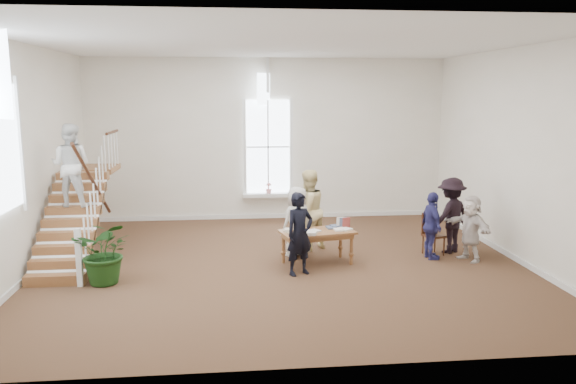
{
  "coord_description": "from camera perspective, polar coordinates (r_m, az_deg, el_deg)",
  "views": [
    {
      "loc": [
        -1.04,
        -11.24,
        3.53
      ],
      "look_at": [
        0.15,
        0.4,
        1.47
      ],
      "focal_mm": 35.0,
      "sensor_mm": 36.0,
      "label": 1
    }
  ],
  "objects": [
    {
      "name": "room_shell",
      "position": [
        15.98,
        -1.99,
        -1.31
      ],
      "size": [
        10.49,
        10.0,
        10.0
      ],
      "color": "silver",
      "rests_on": "ground"
    },
    {
      "name": "floor_plant",
      "position": [
        11.07,
        -18.03,
        -5.8
      ],
      "size": [
        1.2,
        1.07,
        1.23
      ],
      "primitive_type": "imported",
      "rotation": [
        0.0,
        0.0,
        -0.11
      ],
      "color": "#163912",
      "rests_on": "ground"
    },
    {
      "name": "woman_cluster_b",
      "position": [
        13.03,
        16.21,
        -2.29
      ],
      "size": [
        1.27,
        1.09,
        1.7
      ],
      "primitive_type": "imported",
      "rotation": [
        0.0,
        0.0,
        3.65
      ],
      "color": "black",
      "rests_on": "ground"
    },
    {
      "name": "elderly_woman",
      "position": [
        12.23,
        0.94,
        -3.04
      ],
      "size": [
        0.9,
        0.8,
        1.55
      ],
      "primitive_type": "imported",
      "rotation": [
        0.0,
        0.0,
        3.67
      ],
      "color": "beige",
      "rests_on": "ground"
    },
    {
      "name": "police_officer",
      "position": [
        11.0,
        1.19,
        -4.27
      ],
      "size": [
        0.71,
        0.63,
        1.64
      ],
      "primitive_type": "imported",
      "rotation": [
        0.0,
        0.0,
        0.49
      ],
      "color": "black",
      "rests_on": "ground"
    },
    {
      "name": "side_chair",
      "position": [
        12.88,
        14.4,
        -3.89
      ],
      "size": [
        0.5,
        0.5,
        0.93
      ],
      "rotation": [
        0.0,
        0.0,
        0.29
      ],
      "color": "#311D0D",
      "rests_on": "ground"
    },
    {
      "name": "library_table",
      "position": [
        11.73,
        2.98,
        -4.37
      ],
      "size": [
        1.64,
        1.07,
        0.77
      ],
      "rotation": [
        0.0,
        0.0,
        0.22
      ],
      "color": "brown",
      "rests_on": "ground"
    },
    {
      "name": "ground",
      "position": [
        11.83,
        -0.54,
        -7.38
      ],
      "size": [
        10.0,
        10.0,
        0.0
      ],
      "primitive_type": "plane",
      "color": "#412C19",
      "rests_on": "ground"
    },
    {
      "name": "woman_cluster_c",
      "position": [
        12.55,
        18.04,
        -3.51
      ],
      "size": [
        0.84,
        1.38,
        1.42
      ],
      "primitive_type": "imported",
      "rotation": [
        0.0,
        0.0,
        5.06
      ],
      "color": "silver",
      "rests_on": "ground"
    },
    {
      "name": "woman_cluster_a",
      "position": [
        12.43,
        14.39,
        -3.34
      ],
      "size": [
        0.4,
        0.87,
        1.46
      ],
      "primitive_type": "imported",
      "rotation": [
        0.0,
        0.0,
        1.62
      ],
      "color": "navy",
      "rests_on": "ground"
    },
    {
      "name": "staircase",
      "position": [
        12.58,
        -20.98,
        0.59
      ],
      "size": [
        1.1,
        4.1,
        2.92
      ],
      "color": "brown",
      "rests_on": "ground"
    },
    {
      "name": "person_yellow",
      "position": [
        12.72,
        2.02,
        -1.85
      ],
      "size": [
        1.13,
        1.08,
        1.84
      ],
      "primitive_type": "imported",
      "rotation": [
        0.0,
        0.0,
        3.72
      ],
      "color": "beige",
      "rests_on": "ground"
    }
  ]
}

